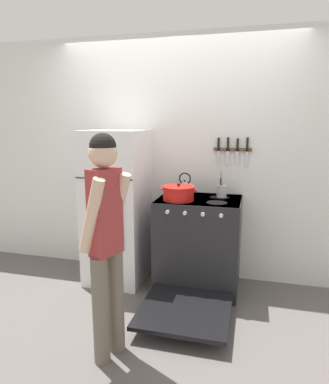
# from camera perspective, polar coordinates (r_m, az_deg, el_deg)

# --- Properties ---
(ground_plane) EXTENTS (14.00, 14.00, 0.00)m
(ground_plane) POSITION_cam_1_polar(r_m,az_deg,el_deg) (4.00, 1.88, -13.03)
(ground_plane) COLOR #5B5654
(wall_back) EXTENTS (10.00, 0.06, 2.55)m
(wall_back) POSITION_cam_1_polar(r_m,az_deg,el_deg) (3.68, 2.11, 5.52)
(wall_back) COLOR silver
(wall_back) RESTS_ON ground_plane
(refrigerator) EXTENTS (0.59, 0.65, 1.58)m
(refrigerator) POSITION_cam_1_polar(r_m,az_deg,el_deg) (3.61, -7.91, -2.49)
(refrigerator) COLOR white
(refrigerator) RESTS_ON ground_plane
(stove_range) EXTENTS (0.81, 1.35, 0.93)m
(stove_range) POSITION_cam_1_polar(r_m,az_deg,el_deg) (3.46, 5.57, -8.86)
(stove_range) COLOR #232326
(stove_range) RESTS_ON ground_plane
(dutch_oven_pot) EXTENTS (0.35, 0.31, 0.16)m
(dutch_oven_pot) POSITION_cam_1_polar(r_m,az_deg,el_deg) (3.26, 2.36, -0.18)
(dutch_oven_pot) COLOR red
(dutch_oven_pot) RESTS_ON stove_range
(tea_kettle) EXTENTS (0.20, 0.16, 0.24)m
(tea_kettle) POSITION_cam_1_polar(r_m,az_deg,el_deg) (3.49, 3.43, 0.65)
(tea_kettle) COLOR silver
(tea_kettle) RESTS_ON stove_range
(utensil_jar) EXTENTS (0.10, 0.10, 0.26)m
(utensil_jar) POSITION_cam_1_polar(r_m,az_deg,el_deg) (3.45, 9.51, 0.20)
(utensil_jar) COLOR #B7BABF
(utensil_jar) RESTS_ON stove_range
(person) EXTENTS (0.33, 0.38, 1.60)m
(person) POSITION_cam_1_polar(r_m,az_deg,el_deg) (2.36, -9.72, -7.20)
(person) COLOR #6B6051
(person) RESTS_ON ground_plane
(wall_knife_strip) EXTENTS (0.38, 0.03, 0.30)m
(wall_knife_strip) POSITION_cam_1_polar(r_m,az_deg,el_deg) (3.54, 11.30, 7.13)
(wall_knife_strip) COLOR brown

